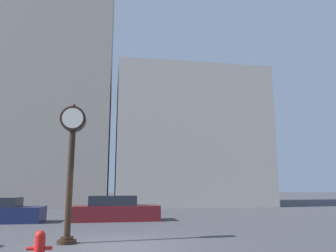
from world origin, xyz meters
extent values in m
plane|color=#424247|center=(0.00, 0.00, 0.00)|extent=(200.00, 200.00, 0.00)
cube|color=#ADA393|center=(-7.19, 24.00, 16.98)|extent=(12.99, 12.00, 33.97)
cube|color=beige|center=(7.65, 24.00, 6.92)|extent=(15.22, 12.00, 13.84)
cylinder|color=black|center=(-1.71, 0.72, 0.06)|extent=(0.65, 0.65, 0.12)
cylinder|color=black|center=(-1.71, 0.72, 0.17)|extent=(0.43, 0.43, 0.10)
cylinder|color=black|center=(-1.71, 0.72, 2.01)|extent=(0.22, 0.22, 3.58)
cylinder|color=black|center=(-1.71, 0.72, 4.24)|extent=(0.88, 0.40, 0.88)
cylinder|color=white|center=(-1.71, 0.51, 4.24)|extent=(0.72, 0.02, 0.72)
cylinder|color=white|center=(-1.71, 0.93, 4.24)|extent=(0.72, 0.02, 0.72)
sphere|color=black|center=(-1.71, 0.72, 4.74)|extent=(0.12, 0.12, 0.12)
cube|color=maroon|center=(0.03, 8.08, 0.42)|extent=(4.79, 1.84, 0.84)
cube|color=#232833|center=(-0.21, 8.08, 1.11)|extent=(2.64, 1.60, 0.54)
cylinder|color=red|center=(-2.05, -1.96, 0.29)|extent=(0.27, 0.27, 0.59)
sphere|color=red|center=(-2.05, -1.96, 0.64)|extent=(0.26, 0.26, 0.26)
cylinder|color=red|center=(-2.27, -1.96, 0.32)|extent=(0.17, 0.09, 0.09)
cylinder|color=red|center=(-1.83, -1.96, 0.32)|extent=(0.17, 0.09, 0.09)
camera|label=1|loc=(-0.28, -11.14, 1.86)|focal=35.00mm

